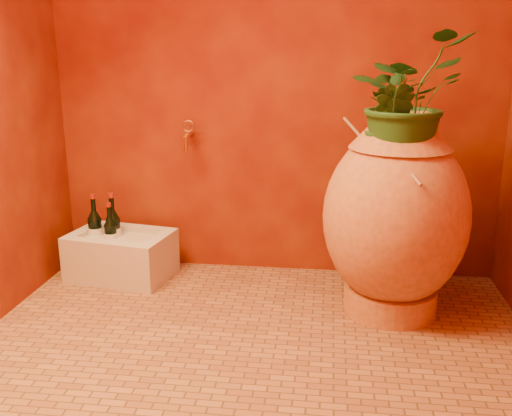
# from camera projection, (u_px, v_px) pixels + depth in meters

# --- Properties ---
(floor) EXTENTS (2.50, 2.50, 0.00)m
(floor) POSITION_uv_depth(u_px,v_px,m) (251.00, 352.00, 2.47)
(floor) COLOR #945A30
(floor) RESTS_ON ground
(wall_back) EXTENTS (2.50, 0.02, 2.50)m
(wall_back) POSITION_uv_depth(u_px,v_px,m) (275.00, 52.00, 3.09)
(wall_back) COLOR #5A0B05
(wall_back) RESTS_ON ground
(amphora) EXTENTS (0.82, 0.82, 0.99)m
(amphora) POSITION_uv_depth(u_px,v_px,m) (395.00, 216.00, 2.73)
(amphora) COLOR #C97238
(amphora) RESTS_ON floor
(stone_basin) EXTENTS (0.61, 0.47, 0.26)m
(stone_basin) POSITION_uv_depth(u_px,v_px,m) (121.00, 256.00, 3.26)
(stone_basin) COLOR #BFB29E
(stone_basin) RESTS_ON floor
(wine_bottle_a) EXTENTS (0.08, 0.08, 0.34)m
(wine_bottle_a) POSITION_uv_depth(u_px,v_px,m) (114.00, 231.00, 3.26)
(wine_bottle_a) COLOR black
(wine_bottle_a) RESTS_ON stone_basin
(wine_bottle_b) EXTENTS (0.08, 0.08, 0.33)m
(wine_bottle_b) POSITION_uv_depth(u_px,v_px,m) (95.00, 230.00, 3.28)
(wine_bottle_b) COLOR black
(wine_bottle_b) RESTS_ON stone_basin
(wine_bottle_c) EXTENTS (0.07, 0.07, 0.30)m
(wine_bottle_c) POSITION_uv_depth(u_px,v_px,m) (111.00, 235.00, 3.23)
(wine_bottle_c) COLOR black
(wine_bottle_c) RESTS_ON stone_basin
(wall_tap) EXTENTS (0.07, 0.15, 0.17)m
(wall_tap) POSITION_uv_depth(u_px,v_px,m) (188.00, 134.00, 3.19)
(wall_tap) COLOR #B37129
(wall_tap) RESTS_ON wall_back
(plant_main) EXTENTS (0.70, 0.69, 0.59)m
(plant_main) POSITION_uv_depth(u_px,v_px,m) (406.00, 99.00, 2.56)
(plant_main) COLOR #1B4418
(plant_main) RESTS_ON amphora
(plant_side) EXTENTS (0.27, 0.25, 0.39)m
(plant_side) POSITION_uv_depth(u_px,v_px,m) (388.00, 126.00, 2.57)
(plant_side) COLOR #1B4418
(plant_side) RESTS_ON amphora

